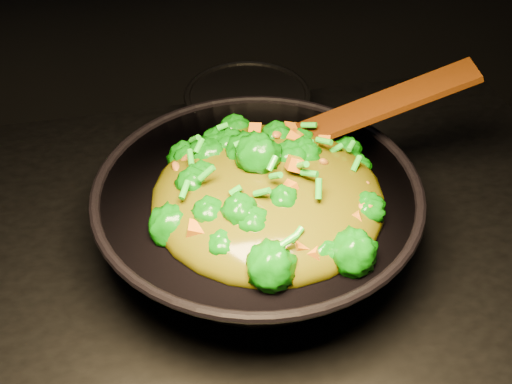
{
  "coord_description": "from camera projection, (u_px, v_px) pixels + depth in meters",
  "views": [
    {
      "loc": [
        -0.11,
        -0.63,
        1.6
      ],
      "look_at": [
        0.03,
        0.04,
        1.01
      ],
      "focal_mm": 45.0,
      "sensor_mm": 36.0,
      "label": 1
    }
  ],
  "objects": [
    {
      "name": "stir_fry",
      "position": [
        268.0,
        170.0,
        0.83
      ],
      "size": [
        0.4,
        0.4,
        0.11
      ],
      "primitive_type": null,
      "rotation": [
        0.0,
        0.0,
        0.33
      ],
      "color": "#0A6207",
      "rests_on": "wok"
    },
    {
      "name": "back_pot",
      "position": [
        248.0,
        120.0,
        1.13
      ],
      "size": [
        0.22,
        0.22,
        0.12
      ],
      "primitive_type": "cylinder",
      "rotation": [
        0.0,
        0.0,
        0.04
      ],
      "color": "black",
      "rests_on": "stovetop"
    },
    {
      "name": "wok",
      "position": [
        257.0,
        221.0,
        0.93
      ],
      "size": [
        0.55,
        0.55,
        0.12
      ],
      "primitive_type": null,
      "rotation": [
        0.0,
        0.0,
        -0.29
      ],
      "color": "black",
      "rests_on": "stovetop"
    },
    {
      "name": "spatula",
      "position": [
        354.0,
        116.0,
        0.92
      ],
      "size": [
        0.34,
        0.09,
        0.14
      ],
      "primitive_type": "cube",
      "rotation": [
        0.0,
        -0.38,
        -0.12
      ],
      "color": "#361208",
      "rests_on": "wok"
    }
  ]
}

